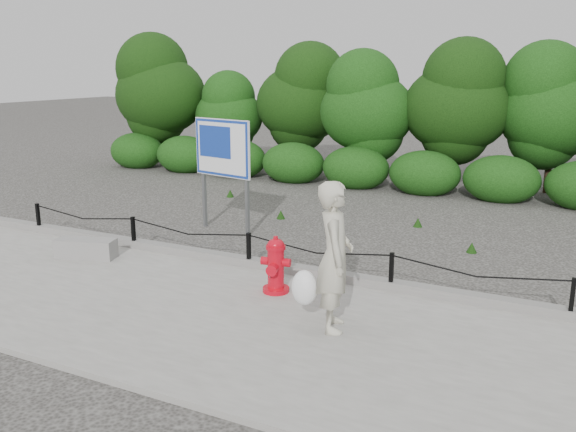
# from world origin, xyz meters

# --- Properties ---
(ground) EXTENTS (90.00, 90.00, 0.00)m
(ground) POSITION_xyz_m (0.00, 0.00, 0.00)
(ground) COLOR #2D2B28
(ground) RESTS_ON ground
(sidewalk) EXTENTS (14.00, 4.00, 0.08)m
(sidewalk) POSITION_xyz_m (0.00, -2.00, 0.04)
(sidewalk) COLOR gray
(sidewalk) RESTS_ON ground
(curb) EXTENTS (14.00, 0.22, 0.14)m
(curb) POSITION_xyz_m (0.00, 0.05, 0.15)
(curb) COLOR slate
(curb) RESTS_ON sidewalk
(chain_barrier) EXTENTS (10.06, 0.06, 0.60)m
(chain_barrier) POSITION_xyz_m (0.00, 0.00, 0.46)
(chain_barrier) COLOR black
(chain_barrier) RESTS_ON sidewalk
(treeline) EXTENTS (20.53, 3.62, 4.76)m
(treeline) POSITION_xyz_m (0.99, 8.91, 2.52)
(treeline) COLOR black
(treeline) RESTS_ON ground
(fire_hydrant) EXTENTS (0.48, 0.50, 0.87)m
(fire_hydrant) POSITION_xyz_m (0.96, -0.84, 0.50)
(fire_hydrant) COLOR red
(fire_hydrant) RESTS_ON sidewalk
(pedestrian) EXTENTS (0.88, 0.84, 1.96)m
(pedestrian) POSITION_xyz_m (2.22, -1.67, 1.03)
(pedestrian) COLOR beige
(pedestrian) RESTS_ON sidewalk
(concrete_block) EXTENTS (1.13, 0.67, 0.34)m
(concrete_block) POSITION_xyz_m (-2.86, -0.86, 0.25)
(concrete_block) COLOR gray
(concrete_block) RESTS_ON sidewalk
(advertising_sign) EXTENTS (1.46, 0.38, 2.36)m
(advertising_sign) POSITION_xyz_m (-1.77, 2.00, 1.67)
(advertising_sign) COLOR slate
(advertising_sign) RESTS_ON ground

